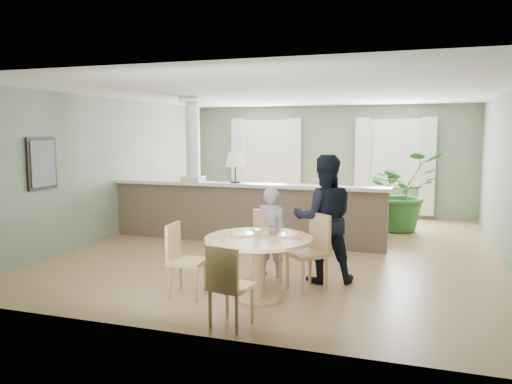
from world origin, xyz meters
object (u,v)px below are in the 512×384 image
(chair_far_boy, at_px, (268,241))
(chair_near, at_px, (228,283))
(dining_table, at_px, (259,250))
(chair_side, at_px, (182,257))
(man_person, at_px, (324,219))
(houseplant, at_px, (401,192))
(chair_far_man, at_px, (312,248))
(child_person, at_px, (271,232))
(sofa, at_px, (300,208))

(chair_far_boy, height_order, chair_near, chair_far_boy)
(dining_table, xyz_separation_m, chair_side, (-0.96, -0.15, -0.12))
(chair_side, distance_m, man_person, 1.99)
(houseplant, xyz_separation_m, chair_side, (-2.41, -5.23, -0.32))
(dining_table, relative_size, chair_far_boy, 1.35)
(dining_table, height_order, chair_near, dining_table)
(man_person, bearing_deg, chair_side, 19.76)
(houseplant, relative_size, chair_side, 1.79)
(chair_far_man, xyz_separation_m, child_person, (-0.68, 0.42, 0.09))
(sofa, height_order, chair_far_man, chair_far_man)
(chair_far_man, relative_size, chair_side, 1.08)
(chair_far_man, bearing_deg, chair_side, -108.89)
(houseplant, relative_size, chair_far_boy, 1.71)
(chair_far_boy, relative_size, chair_near, 1.09)
(chair_far_man, bearing_deg, sofa, 148.47)
(sofa, bearing_deg, chair_side, -78.87)
(sofa, height_order, houseplant, houseplant)
(chair_near, xyz_separation_m, man_person, (0.63, 1.97, 0.38))
(dining_table, bearing_deg, child_person, 98.94)
(chair_far_boy, bearing_deg, sofa, 80.48)
(chair_far_boy, bearing_deg, chair_side, -142.01)
(chair_far_boy, height_order, chair_side, chair_far_boy)
(man_person, bearing_deg, child_person, -18.95)
(houseplant, bearing_deg, chair_side, -114.73)
(houseplant, relative_size, dining_table, 1.27)
(dining_table, xyz_separation_m, man_person, (0.59, 1.04, 0.25))
(chair_far_man, distance_m, chair_side, 1.67)
(sofa, distance_m, houseplant, 2.13)
(chair_far_man, xyz_separation_m, chair_near, (-0.55, -1.57, -0.06))
(dining_table, height_order, chair_far_man, chair_far_man)
(chair_far_man, height_order, child_person, child_person)
(sofa, bearing_deg, houseplant, 35.20)
(chair_near, bearing_deg, chair_far_man, -98.32)
(dining_table, relative_size, chair_near, 1.47)
(chair_far_man, bearing_deg, houseplant, 120.90)
(sofa, relative_size, man_person, 1.86)
(houseplant, distance_m, chair_near, 6.20)
(man_person, bearing_deg, houseplant, -119.82)
(chair_far_man, relative_size, chair_near, 1.12)
(chair_far_boy, xyz_separation_m, chair_near, (0.13, -1.84, -0.04))
(houseplant, bearing_deg, sofa, -161.16)
(chair_far_boy, distance_m, chair_far_man, 0.74)
(sofa, bearing_deg, chair_far_boy, -67.60)
(sofa, distance_m, chair_far_boy, 3.51)
(sofa, xyz_separation_m, man_person, (1.13, -3.36, 0.40))
(chair_side, bearing_deg, sofa, -9.60)
(houseplant, xyz_separation_m, chair_near, (-1.49, -6.01, -0.33))
(dining_table, bearing_deg, chair_far_man, 51.28)
(sofa, distance_m, chair_far_man, 3.91)
(houseplant, xyz_separation_m, chair_far_man, (-0.94, -4.44, -0.28))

